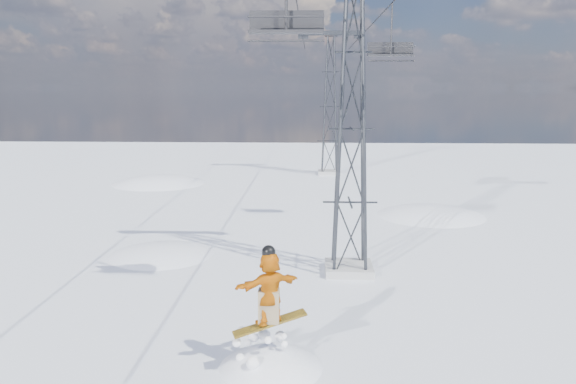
# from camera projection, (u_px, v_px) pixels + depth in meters

# --- Properties ---
(ground) EXTENTS (120.00, 120.00, 0.00)m
(ground) POSITION_uv_depth(u_px,v_px,m) (337.00, 376.00, 13.79)
(ground) COLOR white
(ground) RESTS_ON ground
(snow_terrain) EXTENTS (39.00, 37.00, 22.00)m
(snow_terrain) POSITION_uv_depth(u_px,v_px,m) (247.00, 346.00, 36.60)
(snow_terrain) COLOR white
(snow_terrain) RESTS_ON ground
(lift_tower_near) EXTENTS (5.20, 1.80, 11.43)m
(lift_tower_near) POSITION_uv_depth(u_px,v_px,m) (352.00, 130.00, 20.62)
(lift_tower_near) COLOR #999999
(lift_tower_near) RESTS_ON ground
(lift_tower_far) EXTENTS (5.20, 1.80, 11.43)m
(lift_tower_far) POSITION_uv_depth(u_px,v_px,m) (330.00, 107.00, 45.18)
(lift_tower_far) COLOR #999999
(lift_tower_far) RESTS_ON ground
(haul_cables) EXTENTS (4.46, 51.00, 0.06)m
(haul_cables) POSITION_uv_depth(u_px,v_px,m) (339.00, 17.00, 30.94)
(haul_cables) COLOR black
(haul_cables) RESTS_ON ground
(lift_chair_near) EXTENTS (2.11, 0.61, 2.62)m
(lift_chair_near) POSITION_uv_depth(u_px,v_px,m) (286.00, 24.00, 15.70)
(lift_chair_near) COLOR black
(lift_chair_near) RESTS_ON ground
(lift_chair_mid) EXTENTS (2.15, 0.62, 2.66)m
(lift_chair_mid) POSITION_uv_depth(u_px,v_px,m) (391.00, 50.00, 26.24)
(lift_chair_mid) COLOR black
(lift_chair_mid) RESTS_ON ground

